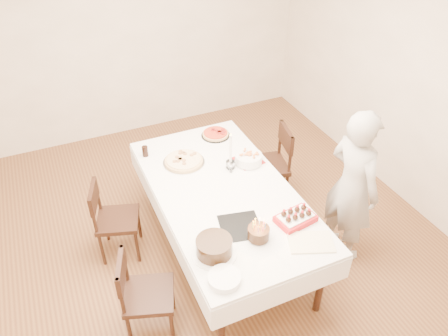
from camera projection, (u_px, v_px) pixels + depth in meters
name	position (u px, v px, depth m)	size (l,w,h in m)	color
floor	(211.00, 248.00, 4.29)	(5.00, 5.00, 0.00)	brown
wall_back	(130.00, 32.00, 5.31)	(4.50, 0.04, 2.70)	beige
wall_right	(423.00, 81.00, 4.22)	(0.04, 5.00, 2.70)	beige
dining_table	(224.00, 222.00, 4.05)	(1.14, 2.14, 0.75)	white
chair_right_savory	(267.00, 166.00, 4.64)	(0.45, 0.45, 0.89)	#331811
chair_left_savory	(118.00, 220.00, 4.03)	(0.41, 0.41, 0.80)	#331811
chair_left_dessert	(149.00, 295.00, 3.36)	(0.41, 0.41, 0.81)	#331811
person	(352.00, 187.00, 3.84)	(0.56, 0.37, 1.53)	beige
pizza_white	(184.00, 161.00, 4.14)	(0.40, 0.40, 0.04)	beige
pizza_pepperoni	(216.00, 134.00, 4.53)	(0.30, 0.30, 0.04)	red
red_placemat	(248.00, 160.00, 4.19)	(0.24, 0.24, 0.01)	#B21E1E
pasta_bowl	(248.00, 158.00, 4.13)	(0.26, 0.26, 0.08)	white
taper_candle	(231.00, 151.00, 3.98)	(0.08, 0.08, 0.38)	white
shaker_pair	(231.00, 168.00, 4.02)	(0.07, 0.07, 0.09)	white
cola_glass	(145.00, 151.00, 4.22)	(0.06, 0.06, 0.11)	black
layer_cake	(214.00, 247.00, 3.20)	(0.34, 0.34, 0.14)	black
cake_board	(240.00, 227.00, 3.47)	(0.32, 0.32, 0.01)	black
birthday_cake	(259.00, 230.00, 3.31)	(0.17, 0.17, 0.16)	#361E0E
strawberry_box	(296.00, 218.00, 3.49)	(0.31, 0.21, 0.08)	#A31218
box_lid	(311.00, 243.00, 3.33)	(0.34, 0.23, 0.03)	beige
plate_stack	(224.00, 278.00, 3.02)	(0.23, 0.23, 0.05)	white
china_plate	(210.00, 255.00, 3.22)	(0.23, 0.23, 0.01)	white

